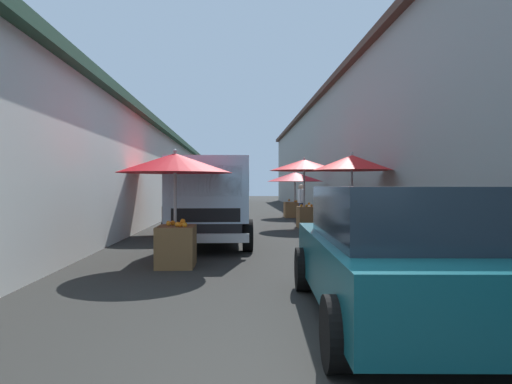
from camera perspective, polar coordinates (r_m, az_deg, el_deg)
name	(u,v)px	position (r m, az deg, el deg)	size (l,w,h in m)	color
ground	(251,225)	(16.25, -0.64, -4.32)	(90.00, 90.00, 0.00)	#282826
building_left_whitewash	(77,173)	(19.56, -22.17, 2.24)	(49.80, 7.50, 3.90)	silver
building_right_concrete	(416,149)	(20.00, 20.00, 5.23)	(49.80, 7.50, 6.00)	gray
fruit_stall_mid_lane	(305,174)	(15.33, 6.36, 2.31)	(2.41, 2.41, 2.45)	#9E9EA3
fruit_stall_near_left	(295,181)	(20.24, 5.02, 1.44)	(2.56, 2.56, 2.16)	#9E9EA3
fruit_stall_far_left	(352,174)	(12.19, 12.37, 2.35)	(2.16, 2.16, 2.37)	#9E9EA3
fruit_stall_near_right	(175,179)	(8.23, -10.42, 1.72)	(2.14, 2.14, 2.13)	#9E9EA3
fruit_stall_far_right	(174,171)	(13.47, -10.55, 2.75)	(2.84, 2.84, 2.43)	#9E9EA3
hatchback_car	(396,253)	(5.00, 17.64, -7.51)	(3.99, 2.09, 1.45)	#0F4C56
delivery_truck	(210,203)	(10.40, -6.04, -1.48)	(4.94, 2.00, 2.08)	black
vendor_by_crates	(301,200)	(18.24, 5.85, -1.05)	(0.61, 0.24, 1.51)	navy
parked_scooter	(187,214)	(15.69, -8.95, -2.87)	(1.68, 0.53, 1.14)	black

